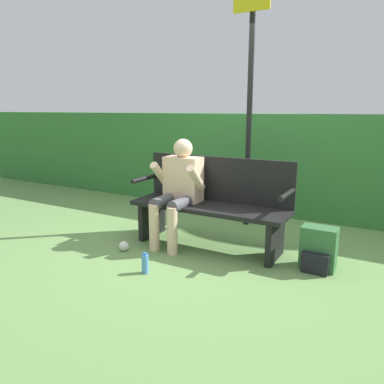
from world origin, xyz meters
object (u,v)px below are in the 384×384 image
at_px(person_seated, 179,186).
at_px(signpost, 250,95).
at_px(park_bench, 212,203).
at_px(water_bottle, 145,264).
at_px(parked_car, 257,130).
at_px(backpack, 318,250).

height_order(person_seated, signpost, signpost).
relative_size(person_seated, signpost, 0.40).
height_order(park_bench, water_bottle, park_bench).
height_order(person_seated, parked_car, parked_car).
bearing_deg(backpack, parked_car, 112.20).
height_order(backpack, water_bottle, backpack).
bearing_deg(backpack, signpost, 137.97).
xyz_separation_m(signpost, parked_car, (-3.77, 10.99, -1.06)).
height_order(park_bench, parked_car, parked_car).
bearing_deg(park_bench, signpost, 86.29).
height_order(backpack, parked_car, parked_car).
bearing_deg(parked_car, signpost, -55.06).
bearing_deg(park_bench, parked_car, 107.32).
bearing_deg(person_seated, backpack, 1.22).
relative_size(backpack, parked_car, 0.09).
relative_size(park_bench, water_bottle, 8.73).
xyz_separation_m(park_bench, water_bottle, (-0.21, -0.98, -0.40)).
xyz_separation_m(backpack, parked_car, (-4.90, 12.00, 0.42)).
distance_m(backpack, signpost, 2.12).
xyz_separation_m(person_seated, backpack, (1.53, 0.03, -0.47)).
height_order(water_bottle, signpost, signpost).
distance_m(water_bottle, signpost, 2.48).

